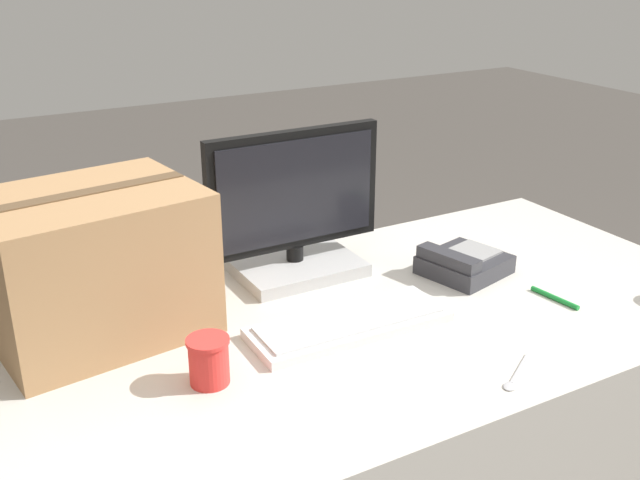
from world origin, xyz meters
TOP-DOWN VIEW (x-y plane):
  - office_desk at (0.00, 0.00)m, footprint 1.80×0.90m
  - monitor at (-0.03, 0.30)m, footprint 0.47×0.25m
  - keyboard at (-0.06, -0.03)m, footprint 0.45×0.17m
  - desk_phone at (0.34, 0.08)m, footprint 0.23×0.22m
  - paper_cup_left at (-0.41, -0.08)m, footprint 0.08×0.08m
  - spoon at (0.12, -0.36)m, footprint 0.14×0.09m
  - cardboard_box at (-0.54, 0.23)m, footprint 0.48×0.40m
  - pen_marker at (0.44, -0.15)m, footprint 0.03×0.13m

SIDE VIEW (x-z plane):
  - office_desk at x=0.00m, z-range 0.00..0.75m
  - spoon at x=0.12m, z-range 0.75..0.75m
  - pen_marker at x=0.44m, z-range 0.75..0.76m
  - keyboard at x=-0.06m, z-range 0.75..0.78m
  - desk_phone at x=0.34m, z-range 0.74..0.82m
  - paper_cup_left at x=-0.41m, z-range 0.75..0.84m
  - monitor at x=-0.03m, z-range 0.71..1.08m
  - cardboard_box at x=-0.54m, z-range 0.75..1.07m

